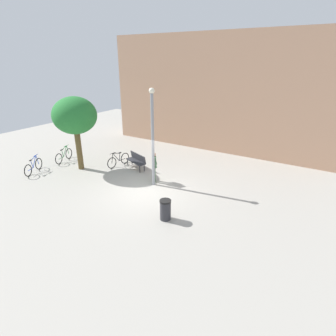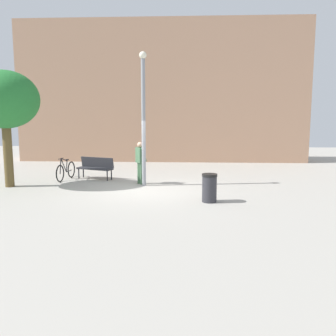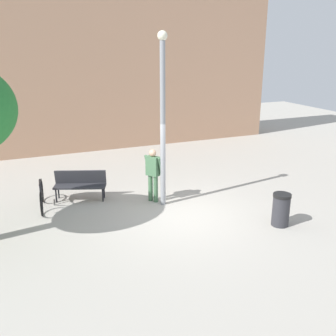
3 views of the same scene
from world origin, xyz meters
name	(u,v)px [view 3 (image 3 of 3)]	position (x,y,z in m)	size (l,w,h in m)	color
ground_plane	(181,215)	(0.00, 0.00, 0.00)	(36.00, 36.00, 0.00)	#A8A399
building_facade	(101,60)	(0.00, 8.98, 4.01)	(16.62, 2.00, 8.01)	tan
lamppost	(163,114)	(-0.16, 0.97, 2.80)	(0.28, 0.28, 5.05)	gray
person_by_lamppost	(153,172)	(-0.35, 1.32, 0.97)	(0.51, 0.62, 1.67)	#47704C
park_bench	(80,183)	(-2.40, 2.39, 0.55)	(1.66, 1.01, 0.92)	#2D2D33
bicycle_black	(42,196)	(-3.61, 2.07, 0.38)	(0.25, 1.80, 0.97)	black
trash_bin	(281,210)	(2.21, -1.60, 0.45)	(0.48, 0.48, 0.90)	#2D2D33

